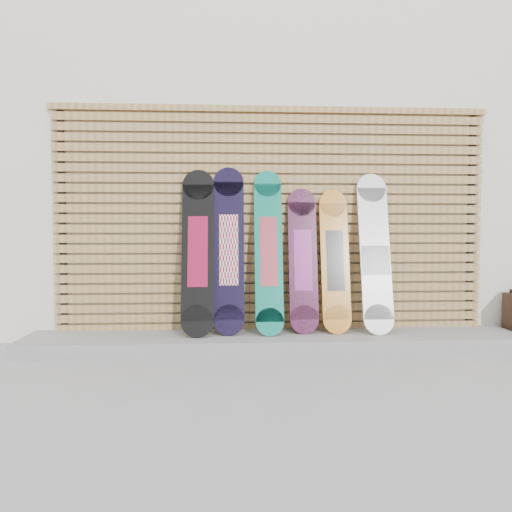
% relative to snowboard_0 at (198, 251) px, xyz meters
% --- Properties ---
extents(ground, '(80.00, 80.00, 0.00)m').
position_rel_snowboard_0_xyz_m(ground, '(0.86, -0.74, -0.89)').
color(ground, '#98989B').
rests_on(ground, ground).
extents(building, '(12.00, 5.00, 3.60)m').
position_rel_snowboard_0_xyz_m(building, '(1.36, 2.76, 0.91)').
color(building, white).
rests_on(building, ground).
extents(concrete_step, '(4.60, 0.70, 0.12)m').
position_rel_snowboard_0_xyz_m(concrete_step, '(0.71, -0.06, -0.83)').
color(concrete_step, gray).
rests_on(concrete_step, ground).
extents(slat_wall, '(4.26, 0.08, 2.29)m').
position_rel_snowboard_0_xyz_m(slat_wall, '(0.71, 0.23, 0.31)').
color(slat_wall, '#A87D46').
rests_on(slat_wall, ground).
extents(snowboard_0, '(0.30, 0.41, 1.56)m').
position_rel_snowboard_0_xyz_m(snowboard_0, '(0.00, 0.00, 0.00)').
color(snowboard_0, black).
rests_on(snowboard_0, concrete_step).
extents(snowboard_1, '(0.29, 0.33, 1.58)m').
position_rel_snowboard_0_xyz_m(snowboard_1, '(0.29, 0.04, 0.01)').
color(snowboard_1, black).
rests_on(snowboard_1, concrete_step).
extents(snowboard_2, '(0.26, 0.37, 1.55)m').
position_rel_snowboard_0_xyz_m(snowboard_2, '(0.66, 0.02, -0.00)').
color(snowboard_2, '#0C7C66').
rests_on(snowboard_2, concrete_step).
extents(snowboard_3, '(0.27, 0.29, 1.38)m').
position_rel_snowboard_0_xyz_m(snowboard_3, '(1.00, 0.06, -0.09)').
color(snowboard_3, black).
rests_on(snowboard_3, concrete_step).
extents(snowboard_4, '(0.27, 0.31, 1.37)m').
position_rel_snowboard_0_xyz_m(snowboard_4, '(1.30, 0.05, -0.09)').
color(snowboard_4, orange).
rests_on(snowboard_4, concrete_step).
extents(snowboard_5, '(0.29, 0.38, 1.53)m').
position_rel_snowboard_0_xyz_m(snowboard_5, '(1.68, 0.01, -0.02)').
color(snowboard_5, white).
rests_on(snowboard_5, concrete_step).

